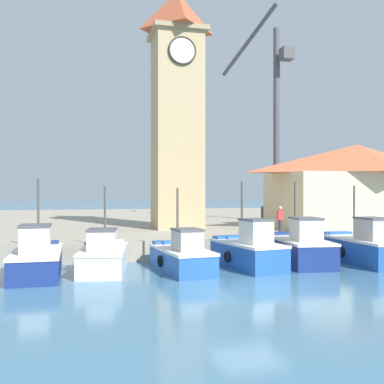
{
  "coord_description": "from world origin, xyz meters",
  "views": [
    {
      "loc": [
        -5.84,
        -15.16,
        3.56
      ],
      "look_at": [
        0.22,
        9.33,
        3.5
      ],
      "focal_mm": 42.0,
      "sensor_mm": 36.0,
      "label": 1
    }
  ],
  "objects_px": {
    "fishing_boat_far_left": "(37,258)",
    "fishing_boat_mid_right": "(363,247)",
    "fishing_boat_mid_left": "(248,251)",
    "fishing_boat_left_outer": "(104,256)",
    "dock_worker_near_tower": "(280,220)",
    "clock_tower": "(177,104)",
    "port_crane_near": "(274,144)",
    "fishing_boat_center": "(300,248)",
    "warehouse_right": "(357,185)",
    "fishing_boat_left_inner": "(182,256)"
  },
  "relations": [
    {
      "from": "fishing_boat_far_left",
      "to": "fishing_boat_mid_right",
      "type": "distance_m",
      "value": 15.27
    },
    {
      "from": "fishing_boat_mid_right",
      "to": "fishing_boat_mid_left",
      "type": "bearing_deg",
      "value": 179.74
    },
    {
      "from": "fishing_boat_left_outer",
      "to": "fishing_boat_mid_right",
      "type": "distance_m",
      "value": 12.52
    },
    {
      "from": "dock_worker_near_tower",
      "to": "fishing_boat_far_left",
      "type": "bearing_deg",
      "value": -162.64
    },
    {
      "from": "clock_tower",
      "to": "port_crane_near",
      "type": "bearing_deg",
      "value": 30.56
    },
    {
      "from": "fishing_boat_mid_left",
      "to": "fishing_boat_mid_right",
      "type": "height_order",
      "value": "fishing_boat_mid_left"
    },
    {
      "from": "fishing_boat_mid_left",
      "to": "fishing_boat_mid_right",
      "type": "relative_size",
      "value": 0.88
    },
    {
      "from": "fishing_boat_center",
      "to": "fishing_boat_mid_right",
      "type": "relative_size",
      "value": 1.0
    },
    {
      "from": "fishing_boat_far_left",
      "to": "warehouse_right",
      "type": "xyz_separation_m",
      "value": [
        20.46,
        7.61,
        3.25
      ]
    },
    {
      "from": "fishing_boat_left_outer",
      "to": "warehouse_right",
      "type": "height_order",
      "value": "warehouse_right"
    },
    {
      "from": "clock_tower",
      "to": "port_crane_near",
      "type": "xyz_separation_m",
      "value": [
        9.68,
        5.72,
        -1.86
      ]
    },
    {
      "from": "clock_tower",
      "to": "port_crane_near",
      "type": "relative_size",
      "value": 0.95
    },
    {
      "from": "fishing_boat_left_outer",
      "to": "fishing_boat_mid_left",
      "type": "bearing_deg",
      "value": -6.15
    },
    {
      "from": "fishing_boat_center",
      "to": "fishing_boat_mid_right",
      "type": "bearing_deg",
      "value": -9.96
    },
    {
      "from": "port_crane_near",
      "to": "dock_worker_near_tower",
      "type": "relative_size",
      "value": 11.44
    },
    {
      "from": "fishing_boat_left_outer",
      "to": "fishing_boat_left_inner",
      "type": "relative_size",
      "value": 1.02
    },
    {
      "from": "dock_worker_near_tower",
      "to": "port_crane_near",
      "type": "bearing_deg",
      "value": 67.22
    },
    {
      "from": "fishing_boat_mid_left",
      "to": "fishing_boat_mid_right",
      "type": "xyz_separation_m",
      "value": [
        5.97,
        -0.03,
        0.0
      ]
    },
    {
      "from": "fishing_boat_mid_left",
      "to": "fishing_boat_center",
      "type": "xyz_separation_m",
      "value": [
        2.88,
        0.52,
        0.0
      ]
    },
    {
      "from": "fishing_boat_far_left",
      "to": "port_crane_near",
      "type": "height_order",
      "value": "port_crane_near"
    },
    {
      "from": "port_crane_near",
      "to": "fishing_boat_mid_left",
      "type": "bearing_deg",
      "value": -118.1
    },
    {
      "from": "warehouse_right",
      "to": "dock_worker_near_tower",
      "type": "bearing_deg",
      "value": -154.62
    },
    {
      "from": "fishing_boat_far_left",
      "to": "clock_tower",
      "type": "bearing_deg",
      "value": 50.21
    },
    {
      "from": "fishing_boat_mid_left",
      "to": "warehouse_right",
      "type": "distance_m",
      "value": 14.15
    },
    {
      "from": "fishing_boat_far_left",
      "to": "warehouse_right",
      "type": "distance_m",
      "value": 22.07
    },
    {
      "from": "fishing_boat_mid_right",
      "to": "fishing_boat_center",
      "type": "bearing_deg",
      "value": 170.04
    },
    {
      "from": "fishing_boat_left_inner",
      "to": "dock_worker_near_tower",
      "type": "bearing_deg",
      "value": 33.69
    },
    {
      "from": "fishing_boat_left_outer",
      "to": "fishing_boat_mid_right",
      "type": "xyz_separation_m",
      "value": [
        12.49,
        -0.73,
        0.12
      ]
    },
    {
      "from": "fishing_boat_left_inner",
      "to": "fishing_boat_center",
      "type": "height_order",
      "value": "fishing_boat_center"
    },
    {
      "from": "fishing_boat_mid_left",
      "to": "warehouse_right",
      "type": "xyz_separation_m",
      "value": [
        11.18,
        8.07,
        3.19
      ]
    },
    {
      "from": "fishing_boat_center",
      "to": "dock_worker_near_tower",
      "type": "distance_m",
      "value": 4.24
    },
    {
      "from": "fishing_boat_left_inner",
      "to": "fishing_boat_left_outer",
      "type": "bearing_deg",
      "value": 167.54
    },
    {
      "from": "port_crane_near",
      "to": "dock_worker_near_tower",
      "type": "height_order",
      "value": "port_crane_near"
    },
    {
      "from": "fishing_boat_center",
      "to": "clock_tower",
      "type": "bearing_deg",
      "value": 112.85
    },
    {
      "from": "fishing_boat_center",
      "to": "port_crane_near",
      "type": "bearing_deg",
      "value": 69.96
    },
    {
      "from": "fishing_boat_left_outer",
      "to": "fishing_boat_mid_left",
      "type": "relative_size",
      "value": 1.06
    },
    {
      "from": "port_crane_near",
      "to": "dock_worker_near_tower",
      "type": "distance_m",
      "value": 13.58
    },
    {
      "from": "fishing_boat_left_inner",
      "to": "clock_tower",
      "type": "xyz_separation_m",
      "value": [
        1.95,
        10.23,
        8.77
      ]
    },
    {
      "from": "fishing_boat_far_left",
      "to": "dock_worker_near_tower",
      "type": "distance_m",
      "value": 13.67
    },
    {
      "from": "fishing_boat_mid_left",
      "to": "clock_tower",
      "type": "bearing_deg",
      "value": 96.69
    },
    {
      "from": "fishing_boat_far_left",
      "to": "fishing_boat_mid_left",
      "type": "xyz_separation_m",
      "value": [
        9.29,
        -0.47,
        0.06
      ]
    },
    {
      "from": "fishing_boat_center",
      "to": "port_crane_near",
      "type": "height_order",
      "value": "port_crane_near"
    },
    {
      "from": "fishing_boat_far_left",
      "to": "clock_tower",
      "type": "height_order",
      "value": "clock_tower"
    },
    {
      "from": "clock_tower",
      "to": "fishing_boat_far_left",
      "type": "bearing_deg",
      "value": -129.79
    },
    {
      "from": "warehouse_right",
      "to": "port_crane_near",
      "type": "height_order",
      "value": "port_crane_near"
    },
    {
      "from": "fishing_boat_mid_right",
      "to": "warehouse_right",
      "type": "xyz_separation_m",
      "value": [
        5.2,
        8.1,
        3.19
      ]
    },
    {
      "from": "fishing_boat_left_inner",
      "to": "clock_tower",
      "type": "bearing_deg",
      "value": 79.18
    },
    {
      "from": "fishing_boat_left_outer",
      "to": "port_crane_near",
      "type": "relative_size",
      "value": 0.25
    },
    {
      "from": "fishing_boat_left_outer",
      "to": "fishing_boat_center",
      "type": "xyz_separation_m",
      "value": [
        9.4,
        -0.19,
        0.12
      ]
    },
    {
      "from": "fishing_boat_mid_left",
      "to": "port_crane_near",
      "type": "height_order",
      "value": "port_crane_near"
    }
  ]
}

